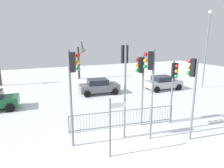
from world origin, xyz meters
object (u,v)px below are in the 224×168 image
direction_sign_post (111,125)px  car_grey_near (99,86)px  traffic_light_rear_right (174,79)px  street_lamp (207,43)px  traffic_light_rear_left (193,80)px  traffic_light_mid_right (73,78)px  traffic_light_foreground_left (141,75)px  traffic_light_foreground_right (150,75)px  bare_tree_left (79,61)px  car_silver_trailing (163,83)px  traffic_light_mid_left (125,70)px

direction_sign_post → car_grey_near: size_ratio=0.70×
traffic_light_rear_right → direction_sign_post: traffic_light_rear_right is taller
traffic_light_rear_right → street_lamp: (9.51, 6.18, 1.95)m
traffic_light_rear_left → traffic_light_mid_right: (-5.73, 1.63, 0.26)m
traffic_light_foreground_left → traffic_light_foreground_right: 1.66m
car_grey_near → traffic_light_rear_right: bearing=-71.8°
traffic_light_mid_right → traffic_light_foreground_right: (3.72, -0.79, -0.01)m
direction_sign_post → car_grey_near: bearing=75.6°
car_grey_near → bare_tree_left: bare_tree_left is taller
traffic_light_foreground_left → car_silver_trailing: size_ratio=1.12×
street_lamp → traffic_light_rear_right: bearing=-147.0°
traffic_light_foreground_right → direction_sign_post: (-2.43, -0.73, -1.92)m
traffic_light_mid_right → car_grey_near: bearing=177.9°
car_silver_trailing → bare_tree_left: bare_tree_left is taller
traffic_light_rear_left → traffic_light_rear_right: (0.40, 1.83, -0.32)m
street_lamp → traffic_light_mid_left: bearing=-153.7°
traffic_light_foreground_left → direction_sign_post: size_ratio=1.56×
traffic_light_mid_right → traffic_light_rear_right: (6.12, 0.21, -0.58)m
traffic_light_mid_right → direction_sign_post: traffic_light_mid_right is taller
traffic_light_rear_left → traffic_light_mid_right: size_ratio=0.92×
car_silver_trailing → car_grey_near: same height
traffic_light_mid_right → direction_sign_post: 2.77m
traffic_light_rear_left → traffic_light_foreground_right: traffic_light_foreground_right is taller
traffic_light_mid_right → bare_tree_left: size_ratio=0.97×
traffic_light_foreground_right → street_lamp: size_ratio=0.58×
traffic_light_rear_right → car_grey_near: bearing=-59.9°
traffic_light_foreground_right → bare_tree_left: bearing=24.3°
traffic_light_foreground_right → car_silver_trailing: size_ratio=1.23×
traffic_light_mid_right → traffic_light_foreground_left: bearing=125.1°
traffic_light_foreground_right → car_grey_near: traffic_light_foreground_right is taller
traffic_light_foreground_left → street_lamp: bearing=-60.8°
traffic_light_mid_right → car_silver_trailing: 13.55m
traffic_light_rear_left → traffic_light_rear_right: 1.90m
traffic_light_foreground_right → bare_tree_left: size_ratio=0.96×
traffic_light_mid_right → traffic_light_rear_right: size_ratio=1.20×
traffic_light_foreground_right → traffic_light_mid_right: bearing=104.4°
direction_sign_post → bare_tree_left: size_ratio=0.56×
traffic_light_foreground_right → car_grey_near: bearing=23.2°
traffic_light_foreground_left → bare_tree_left: bearing=2.4°
traffic_light_mid_left → traffic_light_mid_right: bearing=-171.2°
traffic_light_foreground_left → traffic_light_rear_right: bearing=-103.1°
traffic_light_mid_left → direction_sign_post: (-1.36, -1.48, -2.12)m
traffic_light_rear_right → street_lamp: size_ratio=0.49×
bare_tree_left → traffic_light_rear_right: bearing=-83.9°
traffic_light_rear_left → traffic_light_foreground_right: 2.19m
traffic_light_rear_right → car_silver_trailing: (4.91, 7.17, -2.14)m
traffic_light_mid_right → car_grey_near: size_ratio=1.21×
traffic_light_mid_right → traffic_light_foreground_right: size_ratio=1.00×
traffic_light_mid_left → street_lamp: street_lamp is taller
street_lamp → bare_tree_left: size_ratio=1.65×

